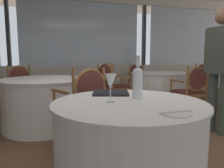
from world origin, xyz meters
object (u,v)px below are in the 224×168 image
Objects in this scene: dining_chair_0_2 at (22,85)px; menu_book at (111,93)px; dining_chair_0_1 at (100,84)px; wine_glass at (110,82)px; dining_chair_0_0 at (84,101)px; water_bottle at (138,81)px; dining_chair_2_3 at (197,80)px; dining_chair_2_2 at (192,88)px; dining_chair_2_0 at (138,78)px; diner_person_0 at (220,63)px; dining_chair_2_1 at (115,83)px; side_plate at (176,113)px.

menu_book is at bearing -2.58° from dining_chair_0_2.
wine_glass is at bearing 53.64° from dining_chair_0_1.
dining_chair_0_0 reaches higher than wine_glass.
dining_chair_2_3 is (2.59, 2.72, -0.34)m from water_bottle.
menu_book is 0.33× the size of dining_chair_2_3.
dining_chair_0_2 is at bearing -0.00° from dining_chair_0_0.
dining_chair_2_2 is (1.87, 1.68, -0.35)m from wine_glass.
dining_chair_0_1 is at bearing 59.46° from dining_chair_2_2.
diner_person_0 is (0.10, -2.79, 0.45)m from dining_chair_2_0.
wine_glass is 3.08m from dining_chair_0_2.
dining_chair_0_1 is 1.05× the size of dining_chair_0_2.
dining_chair_0_1 is at bearing -150.29° from dining_chair_2_1.
dining_chair_2_3 is at bearing 44.81° from wine_glass.
menu_book is at bearing 105.58° from side_plate.
menu_book is 3.80m from dining_chair_2_0.
dining_chair_0_1 is 2.04m from diner_person_0.
dining_chair_0_0 is at bearing 170.61° from diner_person_0.
wine_glass is (-0.28, 0.39, 0.14)m from side_plate.
dining_chair_0_2 is at bearing -5.52° from dining_chair_2_3.
menu_book is 0.33× the size of dining_chair_0_2.
diner_person_0 is at bearing 42.15° from side_plate.
dining_chair_0_0 is 3.35m from dining_chair_2_0.
water_bottle reaches higher than wine_glass.
wine_glass reaches higher than menu_book.
side_plate is 2.61m from dining_chair_2_2.
wine_glass is 0.21× the size of dining_chair_0_1.
menu_book is 0.65m from dining_chair_0_0.
dining_chair_0_0 is (-0.17, 0.60, -0.19)m from menu_book.
dining_chair_0_2 is 1.01× the size of dining_chair_2_0.
dining_chair_2_2 is at bearing 73.06° from diner_person_0.
dining_chair_0_1 is at bearing 86.34° from water_bottle.
side_plate is at bearing -23.50° from dining_chair_2_0.
dining_chair_0_0 is at bearing 28.07° from dining_chair_2_3.
side_plate is 1.39m from dining_chair_0_0.
menu_book is at bearing 37.38° from dining_chair_2_3.
dining_chair_0_2 is (-1.16, 2.53, -0.21)m from menu_book.
dining_chair_0_1 is 1.90m from dining_chair_2_0.
dining_chair_0_2 reaches higher than dining_chair_2_3.
diner_person_0 reaches higher than dining_chair_2_2.
dining_chair_0_1 is 0.43m from dining_chair_2_1.
side_plate is 3.53m from dining_chair_0_2.
water_bottle is 1.10× the size of menu_book.
dining_chair_0_1 reaches higher than dining_chair_0_0.
menu_book is 0.33× the size of dining_chair_2_2.
dining_chair_0_1 is (0.30, 2.06, -0.19)m from menu_book.
dining_chair_0_2 is at bearing -76.70° from dining_chair_2_0.
menu_book is at bearing 75.68° from wine_glass.
water_bottle is 2.33m from dining_chair_0_1.
wine_glass is at bearing -110.38° from dining_chair_2_1.
dining_chair_0_1 is at bearing -48.46° from dining_chair_2_0.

